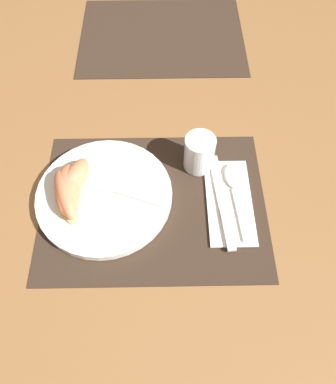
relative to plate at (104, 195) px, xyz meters
The scene contains 12 objects.
ground_plane 0.10m from the plate, ahead, with size 3.00×3.00×0.00m, color olive.
placemat 0.10m from the plate, ahead, with size 0.45×0.34×0.00m.
placemat_far 0.54m from the plate, 77.15° to the left, with size 0.45×0.34×0.00m.
plate is the anchor object (origin of this frame).
juice_glass 0.21m from the plate, 22.45° to the left, with size 0.06×0.06×0.08m.
napkin 0.25m from the plate, ahead, with size 0.09×0.20×0.00m.
knife 0.24m from the plate, ahead, with size 0.04×0.22×0.01m.
spoon 0.27m from the plate, ahead, with size 0.04×0.18×0.01m.
fork 0.02m from the plate, 24.39° to the left, with size 0.18×0.08×0.00m.
citrus_wedge_0 0.07m from the plate, 160.11° to the left, with size 0.08×0.12×0.04m.
citrus_wedge_1 0.07m from the plate, behind, with size 0.06×0.13×0.04m.
citrus_wedge_2 0.08m from the plate, 167.89° to the right, with size 0.08×0.13×0.04m.
Camera 1 is at (0.02, -0.38, 0.66)m, focal length 35.00 mm.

